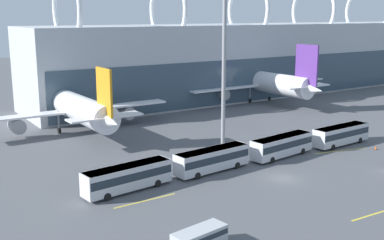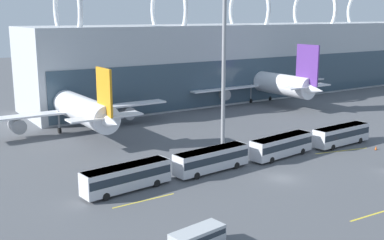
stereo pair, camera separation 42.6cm
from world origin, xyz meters
name	(u,v)px [view 2 (the right image)]	position (x,y,z in m)	size (l,w,h in m)	color
ground_plane	(282,178)	(0.00, 0.00, 0.00)	(440.00, 440.00, 0.00)	#515459
terminal_building	(281,56)	(54.25, 58.37, 10.22)	(147.59, 21.62, 32.01)	#B2B7BC
airliner_at_gate_near	(73,106)	(-14.45, 43.10, 4.88)	(39.07, 41.56, 13.64)	white
airliner_at_gate_far	(259,81)	(37.19, 48.44, 5.37)	(43.88, 44.30, 15.49)	white
shuttle_bus_0	(127,176)	(-20.13, 7.32, 1.98)	(12.38, 4.03, 3.37)	silver
shuttle_bus_1	(212,158)	(-6.55, 7.72, 1.98)	(12.35, 3.80, 3.37)	silver
shuttle_bus_2	(282,145)	(7.03, 7.68, 1.98)	(12.39, 4.14, 3.37)	silver
shuttle_bus_3	(341,134)	(20.61, 7.29, 1.98)	(12.28, 3.36, 3.37)	silver
service_van_crossing	(197,237)	(-21.24, -10.74, 1.23)	(5.93, 2.91, 2.06)	#B2B7BC
floodlight_mast	(224,38)	(1.85, 16.38, 18.51)	(3.05, 3.05, 27.21)	gray
lane_stripe_0	(144,201)	(-19.86, 3.11, 0.00)	(8.46, 0.25, 0.01)	yellow
lane_stripe_1	(342,151)	(17.88, 4.75, 0.00)	(10.24, 0.25, 0.01)	yellow
lane_stripe_2	(371,215)	(-0.28, -14.73, 0.00)	(6.73, 0.25, 0.01)	yellow
traffic_cone_0	(376,148)	(23.16, 2.02, 0.34)	(0.48, 0.48, 0.69)	black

